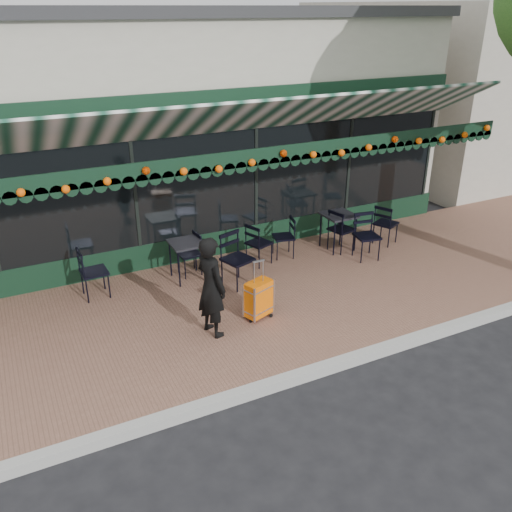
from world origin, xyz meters
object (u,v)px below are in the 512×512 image
cafe_table_b (187,246)px  chair_b_left (189,254)px  chair_a_extra (386,224)px  chair_solo (94,272)px  suitcase (259,299)px  chair_b_right (259,243)px  chair_a_front (367,237)px  chair_b_front (238,260)px  chair_a_left (283,237)px  cafe_table_a (339,218)px  woman (211,287)px  chair_a_right (341,230)px

cafe_table_b → chair_b_left: (0.09, 0.16, -0.25)m
chair_a_extra → chair_solo: chair_solo is taller
suitcase → chair_b_right: size_ratio=1.19×
chair_a_front → chair_b_front: 2.73m
suitcase → chair_solo: suitcase is taller
suitcase → cafe_table_b: bearing=86.6°
chair_b_left → chair_solo: chair_solo is taller
cafe_table_b → chair_a_front: bearing=-11.9°
chair_a_left → chair_b_left: 1.93m
chair_b_right → chair_b_front: size_ratio=0.86×
chair_a_extra → chair_b_left: bearing=59.4°
suitcase → chair_a_extra: suitcase is taller
chair_solo → chair_b_front: bearing=-108.9°
chair_a_extra → chair_solo: (-5.89, 0.36, 0.02)m
chair_b_right → cafe_table_a: bearing=-111.3°
chair_b_right → chair_solo: bearing=69.2°
woman → chair_solo: (-1.35, 1.95, -0.34)m
suitcase → chair_b_right: bearing=43.1°
chair_a_right → chair_a_extra: size_ratio=1.03×
chair_a_front → chair_b_front: size_ratio=0.94×
cafe_table_b → chair_b_right: (1.44, -0.01, -0.23)m
woman → chair_b_right: 2.57m
chair_a_left → chair_a_front: size_ratio=0.89×
chair_a_front → chair_b_front: bearing=-172.2°
chair_a_right → chair_a_front: chair_a_front is taller
chair_a_front → chair_b_front: chair_b_front is taller
chair_a_extra → chair_b_left: chair_a_extra is taller
woman → chair_b_front: woman is taller
chair_b_right → chair_b_front: chair_b_front is taller
woman → suitcase: woman is taller
cafe_table_a → cafe_table_b: (-3.20, 0.08, -0.02)m
chair_a_right → chair_b_right: chair_a_right is taller
woman → chair_a_front: bearing=-88.1°
chair_a_front → woman: bearing=-153.0°
cafe_table_a → chair_a_extra: chair_a_extra is taller
suitcase → chair_a_left: suitcase is taller
chair_a_front → chair_b_left: chair_a_front is taller
cafe_table_a → cafe_table_b: bearing=178.6°
chair_a_right → chair_a_front: (0.22, -0.55, 0.01)m
chair_b_right → chair_a_left: bearing=-100.7°
chair_b_right → chair_b_left: bearing=63.5°
chair_solo → cafe_table_a: bearing=-93.9°
chair_a_extra → chair_b_front: 3.56m
suitcase → chair_b_front: bearing=61.5°
chair_a_right → chair_a_front: bearing=-171.7°
cafe_table_a → chair_b_left: size_ratio=0.94×
chair_a_left → chair_a_extra: 2.26m
cafe_table_a → chair_solo: size_ratio=0.83×
chair_a_front → chair_solo: size_ratio=1.02×
cafe_table_a → chair_a_front: 0.72m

